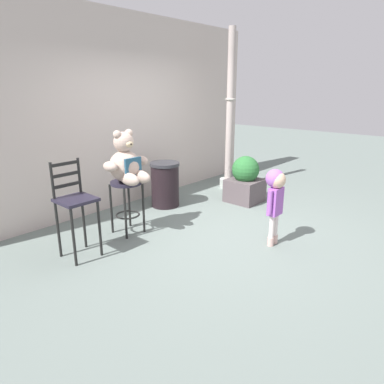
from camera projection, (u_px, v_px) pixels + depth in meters
The scene contains 9 objects.
ground_plane at pixel (218, 231), 4.86m from camera, with size 24.00×24.00×0.00m, color slate.
building_wall at pixel (120, 112), 5.73m from camera, with size 6.23×0.30×3.07m, color beige.
bar_stool_with_teddy at pixel (127, 196), 4.67m from camera, with size 0.41×0.41×0.73m.
teddy_bear at pixel (126, 163), 4.52m from camera, with size 0.64×0.58×0.68m.
child_walking at pixel (275, 191), 4.25m from camera, with size 0.31×0.25×0.98m.
trash_bin at pixel (165, 184), 5.79m from camera, with size 0.49×0.49×0.74m.
lamppost at pixel (229, 128), 6.61m from camera, with size 0.32×0.32×2.96m.
bar_chair_empty at pixel (75, 204), 3.98m from camera, with size 0.40×0.40×1.14m.
planter_with_shrub at pixel (245, 181), 6.01m from camera, with size 0.55×0.55×0.80m.
Camera 1 is at (-3.60, -2.70, 1.94)m, focal length 32.51 mm.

